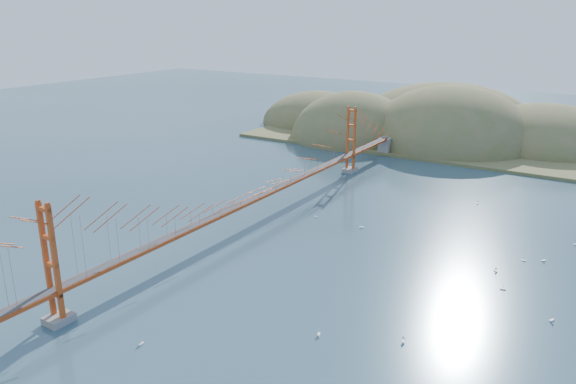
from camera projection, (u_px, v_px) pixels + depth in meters
The scene contains 15 objects.
ground at pixel (251, 223), 75.52m from camera, with size 320.00×320.00×0.00m, color #294353.
bridge at pixel (251, 173), 73.53m from camera, with size 2.20×94.40×12.00m.
far_headlands at pixel (432, 135), 129.62m from camera, with size 84.00×58.00×25.00m.
sailboat_10 at pixel (141, 343), 47.88m from camera, with size 0.46×0.55×0.63m.
sailboat_14 at pixel (544, 260), 63.94m from camera, with size 0.62×0.62×0.66m.
sailboat_0 at pixel (319, 333), 49.28m from camera, with size 0.60×0.61×0.69m.
sailboat_15 at pixel (478, 203), 83.29m from camera, with size 0.44×0.49×0.55m.
sailboat_5 at pixel (552, 319), 51.53m from camera, with size 0.61×0.63×0.71m.
sailboat_1 at pixel (496, 270), 61.34m from camera, with size 0.59×0.59×0.61m.
sailboat_4 at pixel (575, 244), 68.40m from camera, with size 0.55×0.55×0.57m.
sailboat_8 at pixel (524, 260), 64.00m from camera, with size 0.51×0.41×0.60m.
sailboat_3 at pixel (316, 216), 77.70m from camera, with size 0.48×0.39×0.56m.
sailboat_6 at pixel (403, 340), 48.25m from camera, with size 0.57×0.57×0.65m.
sailboat_extra_0 at pixel (503, 288), 57.36m from camera, with size 0.60×0.56×0.68m.
sailboat_extra_1 at pixel (362, 227), 73.86m from camera, with size 0.65×0.65×0.70m.
Camera 1 is at (41.84, -57.13, 27.04)m, focal length 35.00 mm.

